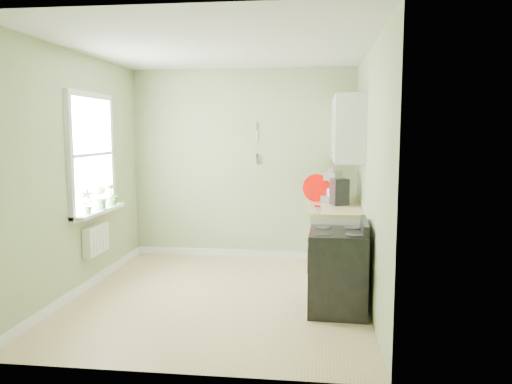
# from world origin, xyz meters

# --- Properties ---
(floor) EXTENTS (3.20, 3.60, 0.02)m
(floor) POSITION_xyz_m (0.00, 0.00, -0.01)
(floor) COLOR tan
(floor) RESTS_ON ground
(ceiling) EXTENTS (3.20, 3.60, 0.02)m
(ceiling) POSITION_xyz_m (0.00, 0.00, 2.71)
(ceiling) COLOR white
(ceiling) RESTS_ON wall_back
(wall_back) EXTENTS (3.20, 0.02, 2.70)m
(wall_back) POSITION_xyz_m (0.00, 1.81, 1.35)
(wall_back) COLOR #9DAF77
(wall_back) RESTS_ON floor
(wall_left) EXTENTS (0.02, 3.60, 2.70)m
(wall_left) POSITION_xyz_m (-1.61, 0.00, 1.35)
(wall_left) COLOR #9DAF77
(wall_left) RESTS_ON floor
(wall_right) EXTENTS (0.02, 3.60, 2.70)m
(wall_right) POSITION_xyz_m (1.61, 0.00, 1.35)
(wall_right) COLOR #9DAF77
(wall_right) RESTS_ON floor
(base_cabinets) EXTENTS (0.60, 1.60, 0.87)m
(base_cabinets) POSITION_xyz_m (1.30, 1.00, 0.43)
(base_cabinets) COLOR white
(base_cabinets) RESTS_ON floor
(countertop) EXTENTS (0.64, 1.60, 0.04)m
(countertop) POSITION_xyz_m (1.29, 1.00, 0.89)
(countertop) COLOR beige
(countertop) RESTS_ON base_cabinets
(upper_cabinets) EXTENTS (0.35, 1.40, 0.80)m
(upper_cabinets) POSITION_xyz_m (1.43, 1.10, 1.85)
(upper_cabinets) COLOR white
(upper_cabinets) RESTS_ON wall_right
(window) EXTENTS (0.06, 1.14, 1.44)m
(window) POSITION_xyz_m (-1.58, 0.30, 1.55)
(window) COLOR white
(window) RESTS_ON wall_left
(window_sill) EXTENTS (0.18, 1.14, 0.04)m
(window_sill) POSITION_xyz_m (-1.51, 0.30, 0.88)
(window_sill) COLOR white
(window_sill) RESTS_ON wall_left
(radiator) EXTENTS (0.12, 0.50, 0.35)m
(radiator) POSITION_xyz_m (-1.54, 0.25, 0.55)
(radiator) COLOR white
(radiator) RESTS_ON wall_left
(wall_utensils) EXTENTS (0.02, 0.14, 0.58)m
(wall_utensils) POSITION_xyz_m (0.20, 1.78, 1.56)
(wall_utensils) COLOR beige
(wall_utensils) RESTS_ON wall_back
(stove) EXTENTS (0.62, 0.69, 0.94)m
(stove) POSITION_xyz_m (1.28, -0.30, 0.42)
(stove) COLOR black
(stove) RESTS_ON floor
(stand_mixer) EXTENTS (0.32, 0.40, 0.44)m
(stand_mixer) POSITION_xyz_m (1.26, 1.26, 1.10)
(stand_mixer) COLOR #B2B2B7
(stand_mixer) RESTS_ON countertop
(kettle) EXTENTS (0.20, 0.12, 0.20)m
(kettle) POSITION_xyz_m (1.07, 1.44, 1.01)
(kettle) COLOR silver
(kettle) RESTS_ON countertop
(coffee_maker) EXTENTS (0.24, 0.26, 0.33)m
(coffee_maker) POSITION_xyz_m (1.33, 0.95, 1.06)
(coffee_maker) COLOR black
(coffee_maker) RESTS_ON countertop
(red_tray) EXTENTS (0.37, 0.13, 0.36)m
(red_tray) POSITION_xyz_m (1.05, 1.21, 1.09)
(red_tray) COLOR #B70400
(red_tray) RESTS_ON countertop
(jar) EXTENTS (0.07, 0.07, 0.08)m
(jar) POSITION_xyz_m (1.06, 0.30, 0.95)
(jar) COLOR beige
(jar) RESTS_ON countertop
(plant_a) EXTENTS (0.18, 0.15, 0.28)m
(plant_a) POSITION_xyz_m (-1.50, -0.01, 1.04)
(plant_a) COLOR #3C6D2D
(plant_a) RESTS_ON window_sill
(plant_b) EXTENTS (0.20, 0.20, 0.28)m
(plant_b) POSITION_xyz_m (-1.50, 0.34, 1.04)
(plant_b) COLOR #3C6D2D
(plant_b) RESTS_ON window_sill
(plant_c) EXTENTS (0.21, 0.21, 0.27)m
(plant_c) POSITION_xyz_m (-1.50, 0.67, 1.04)
(plant_c) COLOR #3C6D2D
(plant_c) RESTS_ON window_sill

